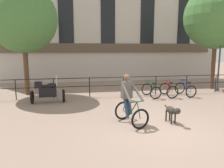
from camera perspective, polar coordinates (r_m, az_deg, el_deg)
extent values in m
plane|color=gray|center=(7.38, 12.29, -11.44)|extent=(60.00, 60.00, 0.00)
cylinder|color=black|center=(12.11, -23.87, -1.29)|extent=(0.05, 0.05, 1.05)
cylinder|color=black|center=(11.80, -15.00, -1.07)|extent=(0.05, 0.05, 1.05)
cylinder|color=black|center=(11.78, -5.88, -0.81)|extent=(0.05, 0.05, 1.05)
cylinder|color=black|center=(12.05, 3.04, -0.54)|extent=(0.05, 0.05, 1.05)
cylinder|color=black|center=(12.60, 11.38, -0.28)|extent=(0.05, 0.05, 1.05)
cylinder|color=black|center=(13.40, 18.87, -0.04)|extent=(0.05, 0.05, 1.05)
cylinder|color=black|center=(14.39, 25.43, 0.18)|extent=(0.05, 0.05, 1.05)
cylinder|color=black|center=(11.98, 3.06, 1.79)|extent=(15.00, 0.04, 0.04)
cylinder|color=black|center=(12.04, 3.04, -0.30)|extent=(15.00, 0.04, 0.04)
cube|color=beige|center=(17.65, -1.23, 14.78)|extent=(18.00, 0.60, 8.53)
cube|color=brown|center=(17.22, -1.02, 9.37)|extent=(17.10, 0.12, 0.70)
cube|color=black|center=(17.54, -22.66, 15.52)|extent=(1.10, 0.06, 4.78)
cube|color=black|center=(17.17, -11.93, 16.17)|extent=(1.10, 0.06, 4.78)
cube|color=black|center=(17.37, -1.06, 16.28)|extent=(1.10, 0.06, 4.78)
cube|color=black|center=(18.13, 9.22, 15.88)|extent=(1.10, 0.06, 4.78)
cube|color=black|center=(19.38, 18.37, 15.10)|extent=(1.10, 0.06, 4.78)
torus|color=black|center=(7.16, 7.40, -9.06)|extent=(0.67, 0.27, 0.68)
torus|color=black|center=(8.04, 2.89, -6.92)|extent=(0.67, 0.27, 0.68)
cylinder|color=#194C2D|center=(7.43, 5.54, -6.42)|extent=(0.18, 0.48, 0.60)
cylinder|color=#194C2D|center=(7.71, 4.19, -6.09)|extent=(0.10, 0.23, 0.52)
cylinder|color=#194C2D|center=(7.45, 5.15, -4.36)|extent=(0.23, 0.64, 0.10)
cylinder|color=#194C2D|center=(7.87, 3.70, -7.49)|extent=(0.16, 0.43, 0.08)
cylinder|color=#194C2D|center=(7.88, 3.35, -5.54)|extent=(0.10, 0.26, 0.47)
cylinder|color=#194C2D|center=(7.16, 6.99, -6.85)|extent=(0.10, 0.22, 0.54)
cylinder|color=#194C2D|center=(7.17, 6.58, -4.64)|extent=(0.47, 0.18, 0.03)
cube|color=black|center=(7.72, 3.83, -3.95)|extent=(0.19, 0.26, 0.05)
cube|color=#56514C|center=(7.65, 3.85, -1.54)|extent=(0.41, 0.32, 0.60)
sphere|color=brown|center=(7.58, 3.89, 1.72)|extent=(0.22, 0.22, 0.22)
cylinder|color=#56514C|center=(7.27, 3.79, -2.23)|extent=(0.23, 0.71, 0.60)
cylinder|color=#56514C|center=(7.49, 6.54, -1.92)|extent=(0.35, 0.69, 0.60)
cylinder|color=navy|center=(7.68, 3.74, -6.34)|extent=(0.22, 0.32, 0.69)
cylinder|color=navy|center=(7.74, 4.64, -5.78)|extent=(0.17, 0.32, 0.58)
ellipsoid|color=#332D28|center=(7.96, 15.12, -6.60)|extent=(0.30, 0.55, 0.26)
cylinder|color=#332D28|center=(7.79, 15.97, -6.85)|extent=(0.16, 0.16, 0.16)
sphere|color=#332D28|center=(7.64, 16.72, -6.79)|extent=(0.21, 0.21, 0.21)
cone|color=#332D28|center=(7.57, 17.13, -7.07)|extent=(0.13, 0.14, 0.12)
cylinder|color=#332D28|center=(8.21, 13.93, -5.69)|extent=(0.07, 0.18, 0.10)
cylinder|color=#332D28|center=(7.86, 15.26, -8.72)|extent=(0.06, 0.06, 0.40)
cylinder|color=#332D28|center=(7.94, 16.16, -8.58)|extent=(0.06, 0.06, 0.40)
cylinder|color=#332D28|center=(8.13, 13.96, -8.06)|extent=(0.06, 0.06, 0.40)
cylinder|color=#332D28|center=(8.21, 14.83, -7.93)|extent=(0.06, 0.06, 0.40)
torus|color=black|center=(10.86, -12.51, -3.00)|extent=(0.15, 0.63, 0.62)
torus|color=black|center=(10.96, -20.13, -3.25)|extent=(0.15, 0.63, 0.62)
cube|color=black|center=(10.84, -16.39, -2.00)|extent=(0.82, 0.44, 0.44)
ellipsoid|color=black|center=(10.78, -15.51, -0.40)|extent=(0.50, 0.34, 0.24)
cube|color=black|center=(10.80, -16.98, -0.61)|extent=(0.57, 0.33, 0.10)
cylinder|color=#B2B2B7|center=(10.83, -13.51, -2.08)|extent=(0.41, 0.08, 0.41)
cube|color=silver|center=(10.73, -14.29, 1.06)|extent=(0.05, 0.44, 0.50)
cube|color=black|center=(10.82, -18.70, -0.20)|extent=(0.34, 0.38, 0.28)
torus|color=black|center=(12.33, 9.11, -1.35)|extent=(0.66, 0.13, 0.66)
torus|color=black|center=(11.40, 11.34, -2.28)|extent=(0.66, 0.13, 0.66)
cylinder|color=#194C2D|center=(11.92, 9.97, -0.61)|extent=(0.08, 0.47, 0.58)
cylinder|color=#194C2D|center=(11.65, 10.64, -1.02)|extent=(0.05, 0.22, 0.51)
cylinder|color=#194C2D|center=(11.80, 10.20, 0.50)|extent=(0.10, 0.63, 0.10)
cylinder|color=#194C2D|center=(11.59, 10.86, -2.20)|extent=(0.07, 0.42, 0.07)
cylinder|color=#194C2D|center=(11.46, 11.11, -1.08)|extent=(0.05, 0.25, 0.46)
cylinder|color=#194C2D|center=(12.20, 9.33, -0.25)|extent=(0.05, 0.21, 0.52)
cylinder|color=#194C2D|center=(12.07, 9.55, 0.88)|extent=(0.48, 0.08, 0.03)
cube|color=black|center=(11.52, 10.89, 0.21)|extent=(0.14, 0.25, 0.05)
torus|color=black|center=(12.71, 13.62, -1.17)|extent=(0.66, 0.08, 0.66)
torus|color=black|center=(11.76, 15.51, -2.09)|extent=(0.66, 0.08, 0.66)
cylinder|color=maroon|center=(12.30, 14.37, -0.45)|extent=(0.05, 0.47, 0.58)
cylinder|color=maroon|center=(12.02, 14.93, -0.86)|extent=(0.04, 0.22, 0.51)
cylinder|color=maroon|center=(12.17, 14.58, 0.62)|extent=(0.05, 0.63, 0.10)
cylinder|color=maroon|center=(11.95, 15.10, -2.01)|extent=(0.04, 0.42, 0.07)
cylinder|color=maroon|center=(11.82, 15.33, -0.92)|extent=(0.03, 0.25, 0.46)
cylinder|color=maroon|center=(12.58, 13.83, -0.10)|extent=(0.03, 0.21, 0.52)
cylinder|color=maroon|center=(12.46, 14.03, 0.99)|extent=(0.48, 0.04, 0.03)
cube|color=black|center=(11.89, 15.16, 0.33)|extent=(0.13, 0.24, 0.05)
torus|color=black|center=(13.10, 17.32, -1.02)|extent=(0.66, 0.12, 0.66)
torus|color=black|center=(12.25, 19.96, -1.86)|extent=(0.66, 0.12, 0.66)
cylinder|color=navy|center=(12.73, 18.36, -0.32)|extent=(0.08, 0.47, 0.58)
cylinder|color=navy|center=(12.48, 19.15, -0.70)|extent=(0.05, 0.22, 0.51)
cylinder|color=navy|center=(12.61, 18.66, 0.72)|extent=(0.09, 0.63, 0.10)
cylinder|color=navy|center=(12.42, 19.40, -1.80)|extent=(0.07, 0.42, 0.07)
cylinder|color=navy|center=(12.30, 19.71, -0.75)|extent=(0.05, 0.25, 0.46)
cylinder|color=navy|center=(12.98, 17.60, 0.01)|extent=(0.05, 0.21, 0.52)
cylinder|color=navy|center=(12.87, 17.88, 1.07)|extent=(0.48, 0.07, 0.03)
cube|color=black|center=(12.36, 19.47, 0.45)|extent=(0.14, 0.25, 0.05)
cylinder|color=#424247|center=(14.82, 25.75, -1.27)|extent=(0.22, 0.22, 0.20)
cylinder|color=#424247|center=(14.62, 26.27, 6.00)|extent=(0.10, 0.10, 3.96)
sphere|color=silver|center=(14.68, 26.87, 14.17)|extent=(0.28, 0.28, 0.28)
cylinder|color=brown|center=(13.08, -21.52, 4.23)|extent=(0.26, 0.26, 3.15)
sphere|color=#477A3D|center=(13.13, -22.22, 15.50)|extent=(3.65, 3.65, 3.65)
cylinder|color=brown|center=(15.39, 24.99, 5.20)|extent=(0.26, 0.26, 3.43)
sphere|color=#477A3D|center=(15.49, 25.73, 15.62)|extent=(3.99, 3.99, 3.99)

